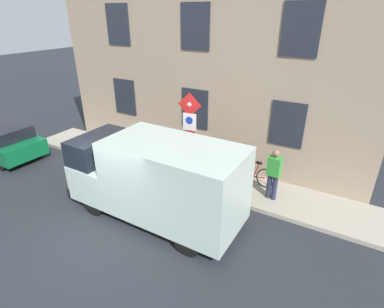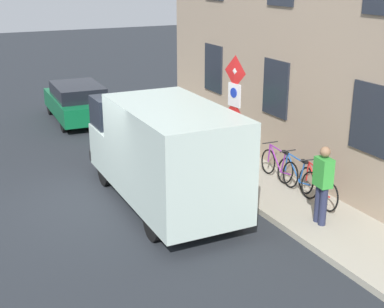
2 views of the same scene
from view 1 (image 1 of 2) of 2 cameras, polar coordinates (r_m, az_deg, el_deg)
name	(u,v)px [view 1 (image 1 of 2)]	position (r m, az deg, el deg)	size (l,w,h in m)	color
ground_plane	(108,232)	(9.09, -15.64, -14.01)	(80.00, 80.00, 0.00)	#25292F
sidewalk_slab	(182,171)	(11.60, -1.84, -3.20)	(1.97, 14.62, 0.14)	#A7A08E
building_facade	(200,72)	(11.51, 1.53, 15.23)	(0.75, 12.62, 7.17)	tan
sign_post_stacked	(190,130)	(9.73, -0.43, 4.59)	(0.18, 0.56, 3.13)	#474C47
delivery_van	(157,178)	(8.65, -6.70, -4.57)	(2.04, 5.35, 2.50)	silver
parked_hatchback	(1,139)	(15.04, -32.50, 2.34)	(1.91, 4.07, 1.38)	#0D6335
bicycle_red	(251,172)	(10.78, 11.20, -3.45)	(0.49, 1.71, 0.89)	black
bicycle_blue	(231,167)	(11.00, 7.45, -2.51)	(0.46, 1.72, 0.89)	black
bicycle_purple	(212,162)	(11.28, 3.87, -1.60)	(0.46, 1.71, 0.89)	black
pedestrian	(274,173)	(9.74, 15.22, -3.47)	(0.30, 0.43, 1.72)	#262B47
litter_bin	(162,162)	(11.14, -5.72, -1.60)	(0.44, 0.44, 0.90)	#2D5133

